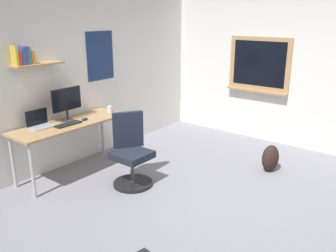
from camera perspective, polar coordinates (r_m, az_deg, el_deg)
The scene contains 11 objects.
ground_plane at distance 4.47m, azimuth 8.63°, elevation -11.80°, with size 5.20×5.20×0.00m, color gray.
wall_back at distance 5.58m, azimuth -13.28°, elevation 8.08°, with size 5.00×0.30×2.60m.
wall_right at distance 6.24m, azimuth 20.43°, elevation 8.39°, with size 0.22×5.00×2.60m.
desk at distance 5.10m, azimuth -15.30°, elevation -0.27°, with size 1.64×0.57×0.75m.
office_chair at distance 4.72m, azimuth -5.91°, elevation -4.54°, with size 0.56×0.57×0.95m.
laptop at distance 4.98m, azimuth -19.76°, elevation 0.43°, with size 0.31×0.21×0.23m.
monitor_primary at distance 5.10m, azimuth -15.85°, elevation 3.72°, with size 0.46×0.17×0.46m.
keyboard at distance 4.97m, azimuth -15.63°, elevation 0.27°, with size 0.37×0.13×0.02m, color black.
computer_mouse at distance 5.13m, azimuth -13.14°, elevation 1.08°, with size 0.10×0.06×0.03m, color #262628.
coffee_mug at distance 5.49m, azimuth -9.27°, elevation 2.69°, with size 0.08×0.08×0.09m, color silver.
backpack at distance 5.35m, azimuth 16.01°, elevation -4.93°, with size 0.32×0.22×0.38m, color black.
Camera 1 is at (-3.43, -1.87, 2.18)m, focal length 38.24 mm.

